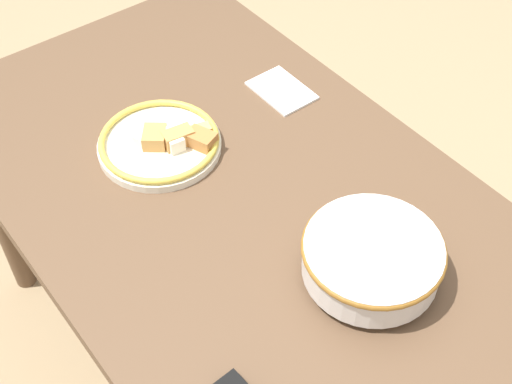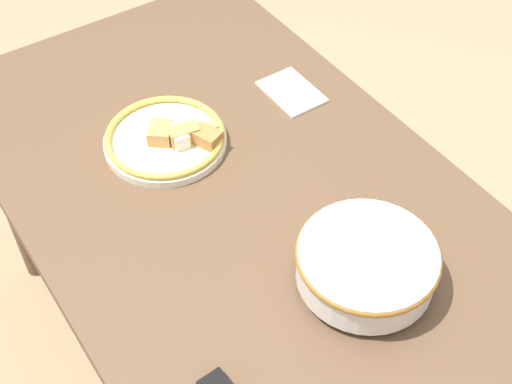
{
  "view_description": "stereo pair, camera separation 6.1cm",
  "coord_description": "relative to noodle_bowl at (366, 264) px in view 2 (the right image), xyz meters",
  "views": [
    {
      "loc": [
        -0.73,
        0.57,
        1.79
      ],
      "look_at": [
        0.01,
        -0.0,
        0.77
      ],
      "focal_mm": 50.0,
      "sensor_mm": 36.0,
      "label": 1
    },
    {
      "loc": [
        -0.77,
        0.52,
        1.79
      ],
      "look_at": [
        0.01,
        -0.0,
        0.77
      ],
      "focal_mm": 50.0,
      "sensor_mm": 36.0,
      "label": 2
    }
  ],
  "objects": [
    {
      "name": "dining_table",
      "position": [
        0.25,
        0.06,
        -0.13
      ],
      "size": [
        1.56,
        0.83,
        0.73
      ],
      "color": "brown",
      "rests_on": "ground_plane"
    },
    {
      "name": "noodle_bowl",
      "position": [
        0.0,
        0.0,
        0.0
      ],
      "size": [
        0.26,
        0.26,
        0.09
      ],
      "color": "silver",
      "rests_on": "dining_table"
    },
    {
      "name": "folded_napkin",
      "position": [
        0.51,
        -0.21,
        -0.05
      ],
      "size": [
        0.15,
        0.1,
        0.01
      ],
      "color": "white",
      "rests_on": "dining_table"
    },
    {
      "name": "food_plate",
      "position": [
        0.52,
        0.12,
        -0.03
      ],
      "size": [
        0.27,
        0.27,
        0.05
      ],
      "color": "silver",
      "rests_on": "dining_table"
    }
  ]
}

